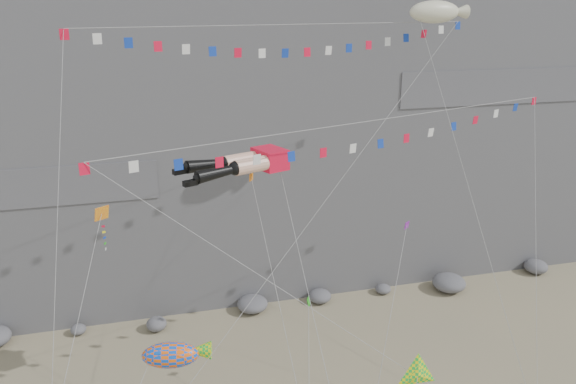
% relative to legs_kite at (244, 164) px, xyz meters
% --- Properties ---
extents(cliff, '(80.00, 28.00, 50.00)m').
position_rel_legs_kite_xyz_m(cliff, '(2.55, 26.76, 8.68)').
color(cliff, slate).
rests_on(cliff, ground).
extents(talus_boulders, '(60.00, 3.00, 1.20)m').
position_rel_legs_kite_xyz_m(talus_boulders, '(2.55, 11.76, -15.72)').
color(talus_boulders, slate).
rests_on(talus_boulders, ground).
extents(legs_kite, '(7.09, 15.38, 21.60)m').
position_rel_legs_kite_xyz_m(legs_kite, '(0.00, 0.00, 0.00)').
color(legs_kite, red).
rests_on(legs_kite, ground).
extents(flag_banner_upper, '(28.49, 16.85, 31.21)m').
position_rel_legs_kite_xyz_m(flag_banner_upper, '(4.25, 4.45, 7.23)').
color(flag_banner_upper, red).
rests_on(flag_banner_upper, ground).
extents(flag_banner_lower, '(30.62, 13.92, 21.63)m').
position_rel_legs_kite_xyz_m(flag_banner_lower, '(7.46, 0.23, 1.95)').
color(flag_banner_lower, red).
rests_on(flag_banner_lower, ground).
extents(harlequin_kite, '(5.52, 10.40, 17.82)m').
position_rel_legs_kite_xyz_m(harlequin_kite, '(-7.72, -0.88, -1.99)').
color(harlequin_kite, red).
rests_on(harlequin_kite, ground).
extents(fish_windsock, '(7.76, 6.50, 10.30)m').
position_rel_legs_kite_xyz_m(fish_windsock, '(-4.82, -3.09, -9.52)').
color(fish_windsock, '#FF5E0D').
rests_on(fish_windsock, ground).
extents(delta_kite, '(4.59, 5.65, 9.06)m').
position_rel_legs_kite_xyz_m(delta_kite, '(7.39, -7.83, -9.71)').
color(delta_kite, '#FFF70D').
rests_on(delta_kite, ground).
extents(blimp_windsock, '(4.55, 14.97, 28.05)m').
position_rel_legs_kite_xyz_m(blimp_windsock, '(14.18, 5.69, 7.91)').
color(blimp_windsock, beige).
rests_on(blimp_windsock, ground).
extents(small_kite_a, '(1.66, 13.67, 19.73)m').
position_rel_legs_kite_xyz_m(small_kite_a, '(0.88, 1.97, -1.89)').
color(small_kite_a, orange).
rests_on(small_kite_a, ground).
extents(small_kite_b, '(6.45, 8.38, 15.80)m').
position_rel_legs_kite_xyz_m(small_kite_b, '(9.07, -2.22, -4.14)').
color(small_kite_b, purple).
rests_on(small_kite_b, ground).
extents(small_kite_c, '(2.59, 7.83, 12.03)m').
position_rel_legs_kite_xyz_m(small_kite_c, '(2.64, -4.07, -7.09)').
color(small_kite_c, green).
rests_on(small_kite_c, ground).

